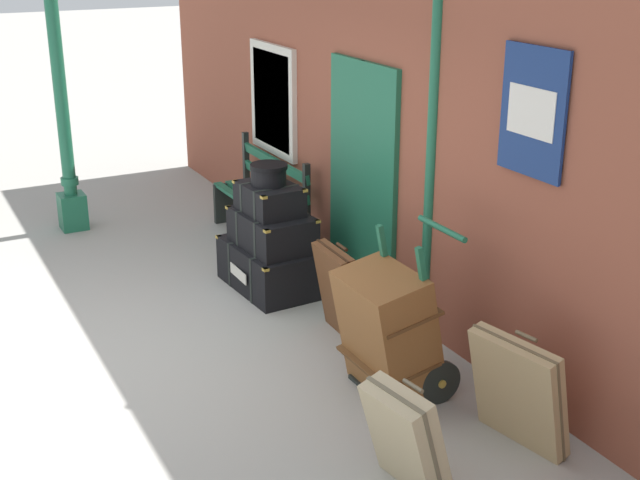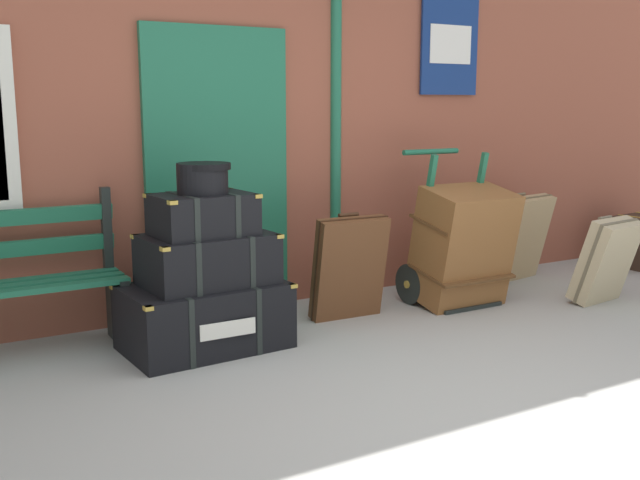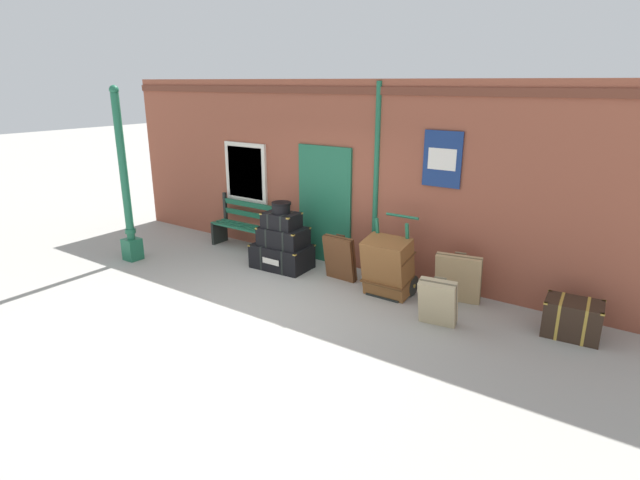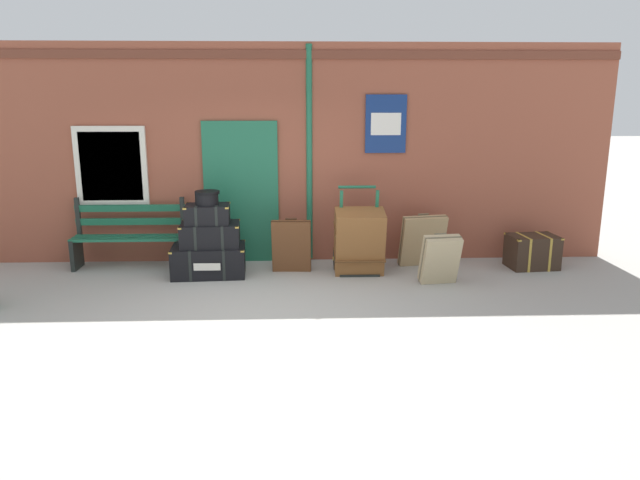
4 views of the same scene
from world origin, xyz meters
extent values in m
plane|color=#A3A099|center=(0.00, 0.00, 0.00)|extent=(60.00, 60.00, 0.00)
cube|color=brown|center=(0.00, 2.60, 1.60)|extent=(10.40, 0.30, 3.20)
cube|color=brown|center=(0.00, 2.44, 3.02)|extent=(10.40, 0.03, 0.12)
cube|color=#1E6647|center=(-0.32, 2.43, 1.05)|extent=(1.10, 0.05, 2.10)
cube|color=#123D2A|center=(-0.32, 2.41, 1.05)|extent=(0.06, 0.02, 2.10)
cube|color=silver|center=(-2.20, 2.43, 1.45)|extent=(1.04, 0.06, 1.16)
cube|color=silver|center=(-2.20, 2.41, 1.45)|extent=(0.88, 0.02, 1.00)
cylinder|color=#1E6647|center=(0.69, 2.45, 1.60)|extent=(0.09, 0.09, 3.14)
cube|color=navy|center=(1.81, 2.43, 2.05)|extent=(0.60, 0.02, 0.84)
cube|color=white|center=(1.81, 2.41, 2.05)|extent=(0.44, 0.01, 0.32)
cube|color=#1E6647|center=(-1.94, 1.96, 0.45)|extent=(1.60, 0.09, 0.04)
cube|color=#1E6647|center=(-1.94, 2.10, 0.45)|extent=(1.60, 0.09, 0.04)
cube|color=#1E6647|center=(-1.94, 2.24, 0.45)|extent=(1.60, 0.09, 0.04)
cube|color=#1E6647|center=(-1.94, 2.30, 0.65)|extent=(1.60, 0.05, 0.10)
cube|color=#1E6647|center=(-1.94, 2.30, 0.85)|extent=(1.60, 0.05, 0.10)
cube|color=black|center=(-2.70, 2.10, 0.23)|extent=(0.06, 0.40, 0.45)
cube|color=black|center=(-2.70, 2.30, 0.73)|extent=(0.06, 0.06, 0.56)
cube|color=black|center=(-1.18, 2.10, 0.23)|extent=(0.06, 0.40, 0.45)
cube|color=black|center=(-1.18, 2.30, 0.73)|extent=(0.06, 0.06, 0.56)
cube|color=black|center=(-0.74, 1.70, 0.21)|extent=(1.04, 0.70, 0.42)
cube|color=black|center=(-0.96, 1.69, 0.21)|extent=(0.07, 0.65, 0.43)
cube|color=black|center=(-0.51, 1.72, 0.21)|extent=(0.07, 0.65, 0.43)
cube|color=#B79338|center=(-1.20, 1.37, 0.41)|extent=(0.05, 0.05, 0.02)
cube|color=#B79338|center=(-0.24, 1.43, 0.41)|extent=(0.05, 0.05, 0.02)
cube|color=#B79338|center=(-1.23, 1.97, 0.41)|extent=(0.05, 0.05, 0.02)
cube|color=#B79338|center=(-0.27, 2.03, 0.41)|extent=(0.05, 0.05, 0.02)
cube|color=silver|center=(-0.71, 1.37, 0.21)|extent=(0.36, 0.01, 0.10)
cube|color=black|center=(-0.70, 1.71, 0.58)|extent=(0.83, 0.59, 0.32)
cube|color=black|center=(-0.88, 1.70, 0.58)|extent=(0.07, 0.55, 0.33)
cube|color=black|center=(-0.52, 1.72, 0.58)|extent=(0.07, 0.55, 0.33)
cube|color=#B79338|center=(-1.07, 1.44, 0.73)|extent=(0.05, 0.05, 0.02)
cube|color=#B79338|center=(-0.31, 1.48, 0.73)|extent=(0.05, 0.05, 0.02)
cube|color=#B79338|center=(-1.10, 1.94, 0.73)|extent=(0.05, 0.05, 0.02)
cube|color=#B79338|center=(-0.34, 1.98, 0.73)|extent=(0.05, 0.05, 0.02)
cube|color=black|center=(-0.73, 1.70, 0.87)|extent=(0.62, 0.47, 0.26)
cube|color=black|center=(-0.86, 1.69, 0.87)|extent=(0.06, 0.45, 0.27)
cube|color=black|center=(-0.59, 1.71, 0.87)|extent=(0.06, 0.45, 0.27)
cube|color=#B79338|center=(-1.00, 1.48, 0.99)|extent=(0.05, 0.05, 0.02)
cube|color=#B79338|center=(-0.44, 1.52, 0.99)|extent=(0.05, 0.05, 0.02)
cube|color=#B79338|center=(-1.02, 1.88, 0.99)|extent=(0.05, 0.05, 0.02)
cube|color=#B79338|center=(-0.46, 1.92, 0.99)|extent=(0.05, 0.05, 0.02)
cylinder|color=black|center=(-0.73, 1.69, 1.10)|extent=(0.32, 0.32, 0.19)
cylinder|color=black|center=(-0.71, 1.69, 1.17)|extent=(0.33, 0.33, 0.04)
cube|color=black|center=(1.37, 1.64, 0.01)|extent=(0.56, 0.28, 0.03)
cube|color=#1E6647|center=(1.12, 1.84, 0.59)|extent=(0.04, 0.28, 1.18)
cube|color=#1E6647|center=(1.62, 1.84, 0.59)|extent=(0.04, 0.28, 1.18)
cylinder|color=#1E6647|center=(1.37, 2.08, 1.18)|extent=(0.54, 0.04, 0.04)
cylinder|color=black|center=(1.05, 1.90, 0.16)|extent=(0.04, 0.32, 0.32)
cylinder|color=#B79338|center=(1.05, 1.90, 0.16)|extent=(0.07, 0.06, 0.06)
cylinder|color=black|center=(1.69, 1.90, 0.16)|extent=(0.04, 0.32, 0.32)
cylinder|color=#B79338|center=(1.69, 1.90, 0.16)|extent=(0.07, 0.06, 0.06)
cube|color=brown|center=(1.37, 1.66, 0.47)|extent=(0.68, 0.60, 0.95)
cube|color=brown|center=(1.37, 1.66, 0.28)|extent=(0.70, 0.46, 0.11)
cube|color=brown|center=(1.37, 1.66, 0.67)|extent=(0.70, 0.46, 0.11)
cube|color=brown|center=(0.42, 1.79, 0.38)|extent=(0.55, 0.28, 0.76)
cylinder|color=#3A2112|center=(0.42, 1.81, 0.77)|extent=(0.16, 0.03, 0.03)
cube|color=#351E10|center=(0.42, 1.79, 0.38)|extent=(0.56, 0.18, 0.75)
cube|color=tan|center=(2.39, 1.15, 0.34)|extent=(0.53, 0.43, 0.68)
cylinder|color=#71644C|center=(2.39, 1.19, 0.68)|extent=(0.16, 0.05, 0.03)
cube|color=brown|center=(2.39, 1.15, 0.34)|extent=(0.52, 0.28, 0.65)
cube|color=tan|center=(2.34, 2.04, 0.38)|extent=(0.70, 0.41, 0.77)
cylinder|color=brown|center=(2.34, 2.06, 0.77)|extent=(0.16, 0.06, 0.03)
cube|color=brown|center=(2.34, 2.04, 0.38)|extent=(0.69, 0.31, 0.75)
cube|color=#332319|center=(3.93, 1.89, 0.24)|extent=(0.72, 0.54, 0.48)
cube|color=#B79338|center=(3.78, 1.88, 0.24)|extent=(0.08, 0.49, 0.49)
cube|color=#B79338|center=(4.08, 1.91, 0.24)|extent=(0.08, 0.49, 0.49)
cube|color=#B79338|center=(3.63, 1.65, 0.47)|extent=(0.05, 0.05, 0.02)
cube|color=#B79338|center=(4.27, 1.70, 0.47)|extent=(0.05, 0.05, 0.02)
cube|color=#B79338|center=(3.59, 2.08, 0.47)|extent=(0.05, 0.05, 0.02)
cube|color=#B79338|center=(4.23, 2.14, 0.47)|extent=(0.05, 0.05, 0.02)
camera|label=1|loc=(6.00, -1.29, 3.17)|focal=48.13mm
camera|label=2|loc=(-2.38, -2.62, 1.55)|focal=41.47mm
camera|label=3|loc=(4.67, -4.82, 3.16)|focal=28.46mm
camera|label=4|loc=(0.51, -6.48, 2.47)|focal=33.84mm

